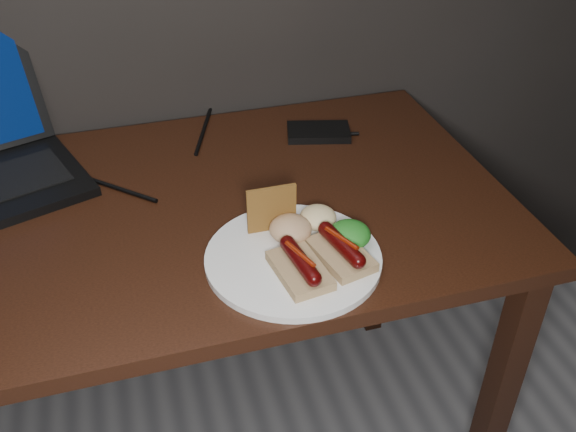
# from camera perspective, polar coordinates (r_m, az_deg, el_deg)

# --- Properties ---
(desk) EXTENTS (1.40, 0.70, 0.75)m
(desk) POSITION_cam_1_polar(r_m,az_deg,el_deg) (1.24, -13.34, -3.30)
(desk) COLOR #36180D
(desk) RESTS_ON ground
(hard_drive) EXTENTS (0.15, 0.11, 0.02)m
(hard_drive) POSITION_cam_1_polar(r_m,az_deg,el_deg) (1.41, 2.73, 7.46)
(hard_drive) COLOR black
(hard_drive) RESTS_ON desk
(desk_cables) EXTENTS (1.00, 0.41, 0.01)m
(desk_cables) POSITION_cam_1_polar(r_m,az_deg,el_deg) (1.32, -13.93, 4.09)
(desk_cables) COLOR black
(desk_cables) RESTS_ON desk
(plate) EXTENTS (0.33, 0.33, 0.01)m
(plate) POSITION_cam_1_polar(r_m,az_deg,el_deg) (1.05, 0.46, -3.75)
(plate) COLOR white
(plate) RESTS_ON desk
(bread_sausage_center) EXTENTS (0.09, 0.12, 0.04)m
(bread_sausage_center) POSITION_cam_1_polar(r_m,az_deg,el_deg) (1.00, 1.08, -4.47)
(bread_sausage_center) COLOR tan
(bread_sausage_center) RESTS_ON plate
(bread_sausage_right) EXTENTS (0.09, 0.13, 0.04)m
(bread_sausage_right) POSITION_cam_1_polar(r_m,az_deg,el_deg) (1.03, 4.73, -3.04)
(bread_sausage_right) COLOR tan
(bread_sausage_right) RESTS_ON plate
(crispbread) EXTENTS (0.08, 0.01, 0.08)m
(crispbread) POSITION_cam_1_polar(r_m,az_deg,el_deg) (1.08, -1.47, 0.65)
(crispbread) COLOR #9C692A
(crispbread) RESTS_ON plate
(salad_greens) EXTENTS (0.07, 0.07, 0.04)m
(salad_greens) POSITION_cam_1_polar(r_m,az_deg,el_deg) (1.06, 5.51, -1.63)
(salad_greens) COLOR #115718
(salad_greens) RESTS_ON plate
(salsa_mound) EXTENTS (0.07, 0.07, 0.04)m
(salsa_mound) POSITION_cam_1_polar(r_m,az_deg,el_deg) (1.07, 0.22, -1.13)
(salsa_mound) COLOR maroon
(salsa_mound) RESTS_ON plate
(coleslaw_mound) EXTENTS (0.06, 0.06, 0.04)m
(coleslaw_mound) POSITION_cam_1_polar(r_m,az_deg,el_deg) (1.10, 2.67, -0.12)
(coleslaw_mound) COLOR beige
(coleslaw_mound) RESTS_ON plate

